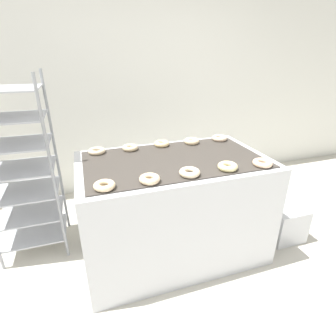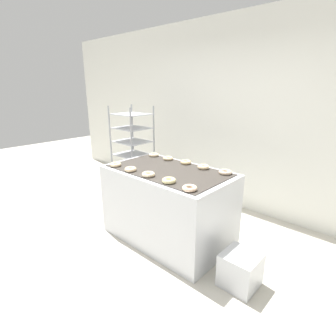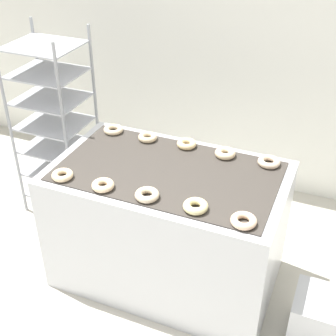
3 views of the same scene
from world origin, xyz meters
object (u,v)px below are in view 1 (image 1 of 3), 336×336
donut_near_leftmost (104,185)px  donut_near_rightmost (262,163)px  donut_near_left (150,179)px  donut_near_right (228,166)px  donut_far_rightmost (219,138)px  donut_near_center (190,172)px  donut_far_left (130,148)px  glaze_bin (283,222)px  fryer_machine (174,208)px  donut_far_center (162,144)px  donut_far_right (192,141)px  donut_far_leftmost (97,151)px  baking_rack_cart (21,169)px

donut_near_leftmost → donut_near_rightmost: same height
donut_near_left → donut_near_right: size_ratio=0.95×
donut_far_rightmost → donut_near_center: bearing=-131.9°
donut_near_center → donut_far_left: size_ratio=1.07×
glaze_bin → donut_near_left: bearing=-172.8°
fryer_machine → donut_near_right: 0.63m
donut_far_center → fryer_machine: bearing=-89.8°
donut_far_right → donut_far_left: bearing=179.6°
donut_near_center → donut_near_right: size_ratio=1.00×
donut_near_right → donut_far_right: bearing=91.4°
donut_far_right → donut_far_rightmost: (0.29, 0.01, -0.00)m
donut_near_center → donut_far_leftmost: 0.85m
fryer_machine → donut_near_right: bearing=-46.3°
donut_far_right → glaze_bin: bearing=-30.5°
donut_near_left → donut_far_rightmost: bearing=37.0°
donut_near_left → donut_near_rightmost: bearing=-0.1°
donut_far_left → glaze_bin: bearing=-19.1°
donut_near_center → glaze_bin: bearing=8.5°
donut_near_left → donut_near_leftmost: bearing=179.7°
fryer_machine → glaze_bin: 1.11m
donut_near_right → donut_far_leftmost: 1.07m
baking_rack_cart → donut_near_rightmost: 1.91m
glaze_bin → donut_far_left: 1.62m
glaze_bin → donut_far_leftmost: 1.86m
donut_near_leftmost → donut_near_right: bearing=1.1°
fryer_machine → donut_far_right: 0.63m
donut_far_leftmost → donut_far_rightmost: (1.13, -0.01, 0.00)m
donut_near_leftmost → donut_near_left: 0.28m
donut_near_leftmost → donut_near_left: (0.28, -0.00, 0.00)m
baking_rack_cart → donut_near_right: size_ratio=10.82×
donut_near_right → donut_near_rightmost: donut_near_right is taller
glaze_bin → donut_far_leftmost: size_ratio=2.39×
fryer_machine → donut_far_leftmost: 0.80m
baking_rack_cart → donut_far_left: baking_rack_cart is taller
baking_rack_cart → donut_near_leftmost: 0.99m
donut_near_leftmost → donut_far_rightmost: bearing=29.4°
baking_rack_cart → donut_near_rightmost: size_ratio=10.79×
fryer_machine → donut_near_leftmost: 0.80m
donut_near_right → donut_far_right: 0.62m
donut_near_left → donut_near_center: 0.29m
donut_near_left → baking_rack_cart: bearing=138.9°
donut_near_leftmost → donut_far_left: same height
donut_near_center → donut_far_rightmost: 0.85m
donut_near_right → donut_far_left: 0.85m
glaze_bin → donut_far_left: donut_far_left is taller
fryer_machine → glaze_bin: size_ratio=4.49×
glaze_bin → donut_far_rightmost: donut_far_rightmost is taller
donut_near_left → donut_far_center: (0.28, 0.66, -0.00)m
donut_near_leftmost → fryer_machine: bearing=29.8°
donut_far_center → donut_far_right: 0.28m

